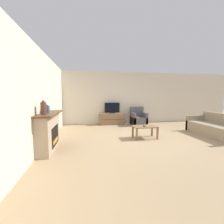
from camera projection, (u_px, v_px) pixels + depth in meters
ground_plane at (148, 138)px, 5.21m from camera, size 24.00×24.00×0.00m
wall_back at (126, 98)px, 7.97m from camera, size 12.00×0.06×2.70m
wall_left at (46, 99)px, 4.51m from camera, size 0.06×12.00×2.70m
fireplace at (49, 130)px, 4.08m from camera, size 0.44×1.62×1.00m
mantel_vase_left at (44, 108)px, 3.54m from camera, size 0.13×0.13×0.34m
mantel_vase_centre_left at (48, 109)px, 3.90m from camera, size 0.11×0.11×0.23m
tv_stand at (112, 119)px, 7.67m from camera, size 1.27×0.43×0.58m
tv at (112, 108)px, 7.61m from camera, size 0.77×0.18×0.54m
armchair at (138, 119)px, 7.57m from camera, size 0.70×0.76×0.90m
coffee_table at (145, 128)px, 5.14m from camera, size 0.80×0.51×0.42m
remote at (144, 126)px, 5.08m from camera, size 0.05×0.15×0.02m
couch at (217, 128)px, 5.46m from camera, size 0.96×2.06×0.80m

